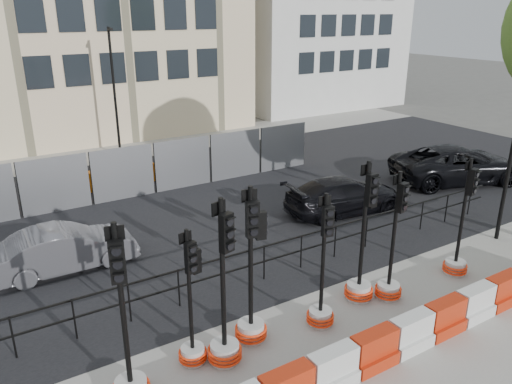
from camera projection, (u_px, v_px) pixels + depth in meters
ground at (290, 301)px, 12.20m from camera, size 120.00×120.00×0.00m
sidewalk_near at (379, 372)px, 9.80m from camera, size 40.00×6.00×0.02m
road at (176, 209)px, 17.78m from camera, size 40.00×14.00×0.03m
sidewalk_far at (105, 152)px, 24.96m from camera, size 40.00×4.00×0.02m
kerb_railing at (264, 257)px, 12.92m from camera, size 18.00×0.04×1.00m
heras_fencing at (136, 173)px, 19.46m from camera, size 14.33×1.72×2.00m
lamp_post_far at (114, 89)px, 23.29m from camera, size 0.12×0.56×6.00m
barrier_row at (373, 351)px, 9.84m from camera, size 13.60×0.50×0.80m
traffic_signal_a at (129, 367)px, 8.86m from camera, size 0.70×0.70×3.53m
traffic_signal_b at (192, 333)px, 9.85m from camera, size 0.58×0.58×2.94m
traffic_signal_c at (225, 331)px, 9.84m from camera, size 0.70×0.70×3.55m
traffic_signal_d at (252, 306)px, 10.48m from camera, size 0.69×0.69×3.52m
traffic_signal_e at (321, 300)px, 11.06m from camera, size 0.62×0.62×3.17m
traffic_signal_f at (361, 269)px, 12.00m from camera, size 0.70×0.70×3.55m
traffic_signal_g at (390, 274)px, 12.10m from camera, size 0.65×0.65×3.29m
traffic_signal_h at (458, 252)px, 13.22m from camera, size 0.64×0.64×3.24m
car_b at (65, 249)px, 13.50m from camera, size 1.34×3.75×1.23m
car_c at (344, 195)px, 17.35m from camera, size 2.75×4.73×1.26m
car_d at (458, 164)px, 20.42m from camera, size 5.81×6.95×1.51m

